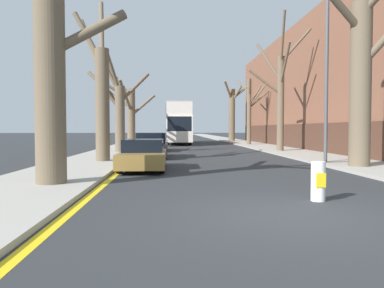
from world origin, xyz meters
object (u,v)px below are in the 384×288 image
(parked_car_2, at_px, (156,142))
(street_tree_left_0, at_px, (48,51))
(traffic_bollard, at_px, (318,181))
(street_tree_right_0, at_px, (364,71))
(street_tree_right_3, at_px, (232,112))
(double_decker_bus, at_px, (178,122))
(parked_car_1, at_px, (151,146))
(street_tree_right_2, at_px, (250,108))
(street_tree_left_2, at_px, (119,111))
(street_tree_left_3, at_px, (129,112))
(street_tree_right_1, at_px, (280,94))
(lamp_post, at_px, (325,53))
(parked_car_0, at_px, (143,155))
(street_tree_left_1, at_px, (101,93))

(parked_car_2, bearing_deg, street_tree_left_0, -97.35)
(parked_car_2, relative_size, traffic_bollard, 4.97)
(street_tree_right_0, xyz_separation_m, street_tree_right_3, (0.04, 33.06, -0.22))
(traffic_bollard, bearing_deg, double_decker_bus, 94.34)
(parked_car_1, relative_size, parked_car_2, 0.92)
(street_tree_left_0, xyz_separation_m, street_tree_right_2, (11.43, 26.78, -0.08))
(street_tree_left_2, distance_m, street_tree_left_3, 7.00)
(street_tree_right_1, bearing_deg, parked_car_2, 165.32)
(street_tree_left_3, relative_size, traffic_bollard, 7.92)
(parked_car_2, xyz_separation_m, lamp_post, (8.26, -11.42, 4.52))
(double_decker_bus, distance_m, parked_car_1, 20.47)
(traffic_bollard, bearing_deg, street_tree_right_3, 83.42)
(street_tree_right_2, bearing_deg, parked_car_0, -112.35)
(street_tree_left_2, distance_m, street_tree_right_2, 16.51)
(street_tree_right_2, bearing_deg, street_tree_right_1, -91.34)
(street_tree_right_1, bearing_deg, street_tree_left_0, -125.84)
(street_tree_left_1, bearing_deg, street_tree_left_3, 90.95)
(street_tree_left_0, bearing_deg, parked_car_0, 63.34)
(street_tree_left_2, xyz_separation_m, lamp_post, (10.67, -8.66, 2.26))
(street_tree_left_3, bearing_deg, street_tree_right_3, 53.01)
(parked_car_0, height_order, lamp_post, lamp_post)
(street_tree_right_1, height_order, parked_car_0, street_tree_right_1)
(street_tree_right_3, xyz_separation_m, double_decker_bus, (-7.13, -6.15, -1.33))
(street_tree_left_0, relative_size, street_tree_right_0, 0.95)
(street_tree_left_2, distance_m, lamp_post, 13.92)
(parked_car_1, bearing_deg, street_tree_right_3, 71.02)
(street_tree_left_1, xyz_separation_m, traffic_bollard, (6.78, -10.08, -2.94))
(street_tree_left_3, distance_m, parked_car_0, 17.80)
(street_tree_right_3, bearing_deg, parked_car_0, -105.48)
(street_tree_left_3, xyz_separation_m, lamp_post, (10.77, -15.65, 2.00))
(street_tree_right_1, relative_size, traffic_bollard, 10.42)
(street_tree_right_2, relative_size, traffic_bollard, 7.65)
(street_tree_left_0, xyz_separation_m, street_tree_right_1, (11.16, 15.45, 0.30))
(street_tree_right_2, bearing_deg, double_decker_bus, 148.05)
(street_tree_left_2, xyz_separation_m, parked_car_2, (2.40, 2.76, -2.26))
(street_tree_left_1, bearing_deg, lamp_post, -7.60)
(street_tree_left_1, relative_size, street_tree_left_2, 1.28)
(parked_car_2, bearing_deg, lamp_post, -54.11)
(double_decker_bus, height_order, traffic_bollard, double_decker_bus)
(street_tree_right_0, bearing_deg, parked_car_0, 178.64)
(traffic_bollard, bearing_deg, street_tree_right_1, 76.23)
(street_tree_right_2, height_order, lamp_post, lamp_post)
(street_tree_right_1, height_order, parked_car_2, street_tree_right_1)
(street_tree_right_3, distance_m, traffic_bollard, 40.13)
(street_tree_left_1, height_order, traffic_bollard, street_tree_left_1)
(parked_car_2, bearing_deg, street_tree_right_2, 44.61)
(street_tree_right_2, distance_m, double_decker_bus, 8.54)
(parked_car_2, bearing_deg, street_tree_left_2, -131.05)
(street_tree_right_3, bearing_deg, street_tree_left_1, -110.98)
(street_tree_right_0, relative_size, parked_car_2, 2.00)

